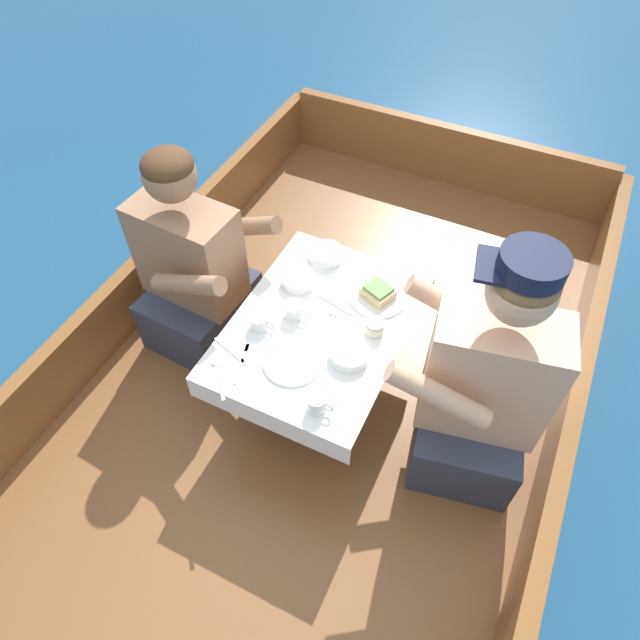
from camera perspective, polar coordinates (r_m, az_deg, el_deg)
The scene contains 23 objects.
ground_plane at distance 2.66m, azimuth -0.31°, elevation -11.13°, with size 60.00×60.00×0.00m, color navy.
boat_deck at distance 2.52m, azimuth -0.32°, elevation -9.40°, with size 1.91×3.35×0.32m, color brown.
gunwale_port at distance 2.65m, azimuth -18.63°, elevation 1.98°, with size 0.06×3.35×0.29m, color brown.
gunwale_starboard at distance 2.22m, azimuth 22.30°, elevation -13.64°, with size 0.06×3.35×0.29m, color brown.
bow_coaming at distance 3.40m, azimuth 12.39°, elevation 15.98°, with size 1.79×0.06×0.34m, color brown.
cockpit_table at distance 2.09m, azimuth 0.00°, elevation -1.16°, with size 0.60×0.82×0.43m.
person_port at distance 2.38m, azimuth -12.50°, elevation 4.68°, with size 0.54×0.47×0.93m.
person_starboard at distance 1.99m, azimuth 15.81°, elevation -6.71°, with size 0.57×0.52×1.02m.
plate_sandwich at distance 2.15m, azimuth 5.77°, elevation 2.33°, with size 0.22×0.22×0.01m.
plate_bread at distance 1.95m, azimuth -2.74°, elevation -4.20°, with size 0.21×0.21×0.01m.
sandwich at distance 2.13m, azimuth 5.83°, elevation 2.82°, with size 0.14×0.13×0.05m.
bowl_port_near at distance 2.18m, azimuth -2.20°, elevation 4.10°, with size 0.13×0.13×0.04m.
bowl_starboard_near at distance 1.95m, azimuth 2.95°, elevation -3.39°, with size 0.14×0.14×0.04m.
bowl_center_far at distance 2.27m, azimuth 0.56°, elevation 6.64°, with size 0.14×0.14×0.04m.
coffee_cup_port at distance 2.06m, azimuth -2.65°, elevation 1.00°, with size 0.10×0.07×0.06m.
coffee_cup_starboard at distance 2.04m, azimuth -6.10°, elevation -0.14°, with size 0.10×0.07×0.05m.
coffee_cup_center at distance 1.82m, azimuth -0.29°, elevation -8.34°, with size 0.09×0.06×0.06m.
tin_can at distance 2.02m, azimuth 5.48°, elevation -0.76°, with size 0.07×0.07×0.05m.
utensil_spoon_starboard at distance 1.95m, azimuth -10.21°, elevation -5.24°, with size 0.13×0.13×0.01m.
utensil_spoon_port at distance 2.06m, azimuth 1.30°, elevation -0.24°, with size 0.08×0.16×0.01m.
utensil_knife_port at distance 2.11m, azimuth 1.58°, elevation 1.55°, with size 0.17×0.05×0.00m.
utensil_fork_starboard at distance 1.97m, azimuth -7.71°, elevation -3.93°, with size 0.06×0.17×0.00m.
utensil_knife_starboard at distance 2.00m, azimuth -8.88°, elevation -3.12°, with size 0.17×0.06×0.00m.
Camera 1 is at (0.57, -1.15, 2.33)m, focal length 32.00 mm.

